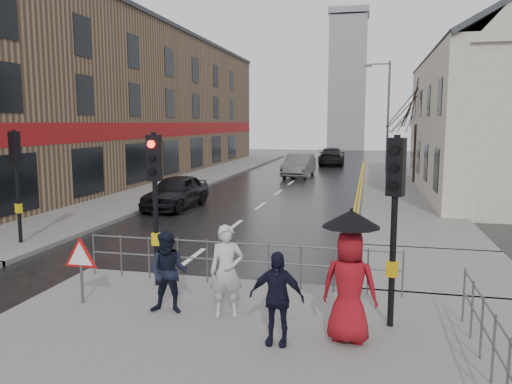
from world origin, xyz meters
The scene contains 22 objects.
ground centered at (0.00, 0.00, 0.00)m, with size 120.00×120.00×0.00m, color black.
left_pavement centered at (-6.50, 23.00, 0.07)m, with size 4.00×44.00×0.14m, color #605E5B.
right_pavement centered at (6.50, 25.00, 0.07)m, with size 4.00×40.00×0.14m, color #605E5B.
pavement_bridge_right centered at (6.50, 3.00, 0.07)m, with size 4.00×4.20×0.14m, color #605E5B.
building_left_terrace centered at (-12.00, 22.00, 5.00)m, with size 8.00×42.00×10.00m, color #80634A.
church_tower centered at (1.50, 62.00, 9.00)m, with size 5.00×5.00×18.00m, color gray.
traffic_signal_near_left centered at (0.20, 0.20, 2.46)m, with size 0.28×0.27×3.40m.
traffic_signal_near_right centered at (5.20, -1.00, 2.46)m, with size 0.34×0.33×3.40m.
traffic_signal_far_left centered at (-5.50, 3.00, 2.46)m, with size 0.34×0.33×3.40m.
guard_railing_front centered at (1.95, 0.60, 0.86)m, with size 7.14×0.04×1.00m.
guard_railing_side centered at (6.50, -2.75, 0.84)m, with size 0.04×4.54×1.00m.
warning_sign centered at (-0.80, -1.21, 1.04)m, with size 0.80×0.07×1.35m.
street_lamp centered at (5.82, 28.00, 4.71)m, with size 1.83×0.25×8.00m.
tree_near centered at (7.50, 22.00, 5.14)m, with size 2.40×2.40×6.58m.
tree_far centered at (8.00, 30.00, 4.42)m, with size 2.40×2.40×5.64m.
pedestrian_a centered at (2.22, -1.18, 1.00)m, with size 0.63×0.41×1.73m, color #B9B8B5.
pedestrian_b centered at (1.10, -1.28, 0.93)m, with size 0.77×0.60×1.58m, color black.
pedestrian_with_umbrella centered at (4.49, -1.80, 1.31)m, with size 0.98×0.96×2.21m.
pedestrian_d centered at (3.34, -2.15, 0.92)m, with size 0.91×0.38×1.55m, color black.
car_parked centered at (-3.50, 10.56, 0.73)m, with size 1.73×4.30×1.47m, color black.
car_mid centered at (-0.03, 24.75, 0.79)m, with size 1.68×4.82×1.59m, color #515357.
car_far centered at (1.49, 35.01, 0.78)m, with size 2.17×5.35×1.55m, color black.
Camera 1 is at (4.74, -9.83, 3.74)m, focal length 35.00 mm.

